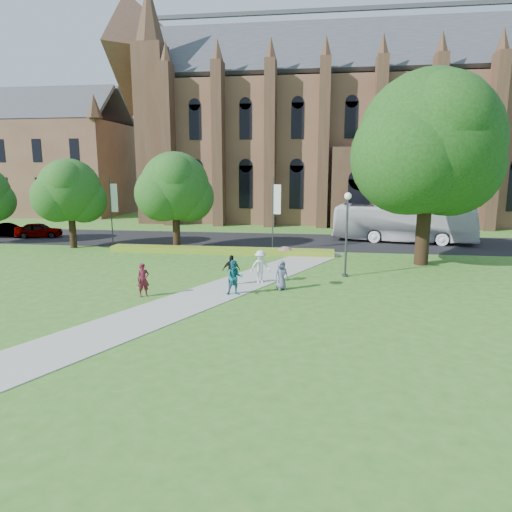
# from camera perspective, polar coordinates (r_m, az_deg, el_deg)

# --- Properties ---
(ground) EXTENTS (160.00, 160.00, 0.00)m
(ground) POSITION_cam_1_polar(r_m,az_deg,el_deg) (23.65, -6.68, -5.57)
(ground) COLOR #35681F
(ground) RESTS_ON ground
(road) EXTENTS (160.00, 10.00, 0.02)m
(road) POSITION_cam_1_polar(r_m,az_deg,el_deg) (42.85, 0.09, 1.94)
(road) COLOR black
(road) RESTS_ON ground
(footpath) EXTENTS (15.58, 28.54, 0.04)m
(footpath) POSITION_cam_1_polar(r_m,az_deg,el_deg) (24.58, -6.09, -4.88)
(footpath) COLOR #B2B2A8
(footpath) RESTS_ON ground
(flower_hedge) EXTENTS (18.00, 1.40, 0.45)m
(flower_hedge) POSITION_cam_1_polar(r_m,az_deg,el_deg) (36.57, -4.50, 0.70)
(flower_hedge) COLOR #A2AB22
(flower_hedge) RESTS_ON ground
(cathedral) EXTENTS (52.60, 18.25, 28.00)m
(cathedral) POSITION_cam_1_polar(r_m,az_deg,el_deg) (62.11, 12.35, 16.48)
(cathedral) COLOR brown
(cathedral) RESTS_ON ground
(building_west) EXTENTS (22.00, 14.00, 18.30)m
(building_west) POSITION_cam_1_polar(r_m,az_deg,el_deg) (75.38, -24.43, 11.87)
(building_west) COLOR brown
(building_west) RESTS_ON ground
(streetlamp) EXTENTS (0.44, 0.44, 5.24)m
(streetlamp) POSITION_cam_1_polar(r_m,az_deg,el_deg) (28.67, 11.29, 3.91)
(streetlamp) COLOR #38383D
(streetlamp) RESTS_ON ground
(large_tree) EXTENTS (9.60, 9.60, 13.20)m
(large_tree) POSITION_cam_1_polar(r_m,az_deg,el_deg) (33.73, 20.82, 13.08)
(large_tree) COLOR #332114
(large_tree) RESTS_ON ground
(street_tree_0) EXTENTS (5.20, 5.20, 7.50)m
(street_tree_0) POSITION_cam_1_polar(r_m,az_deg,el_deg) (41.58, -22.28, 7.61)
(street_tree_0) COLOR #332114
(street_tree_0) RESTS_ON ground
(street_tree_1) EXTENTS (5.60, 5.60, 8.05)m
(street_tree_1) POSITION_cam_1_polar(r_m,az_deg,el_deg) (38.33, -10.09, 8.55)
(street_tree_1) COLOR #332114
(street_tree_1) RESTS_ON ground
(banner_pole_0) EXTENTS (0.70, 0.10, 6.00)m
(banner_pole_0) POSITION_cam_1_polar(r_m,az_deg,el_deg) (37.45, 2.29, 5.85)
(banner_pole_0) COLOR #38383D
(banner_pole_0) RESTS_ON ground
(banner_pole_1) EXTENTS (0.70, 0.10, 6.00)m
(banner_pole_1) POSITION_cam_1_polar(r_m,az_deg,el_deg) (41.28, -17.54, 5.82)
(banner_pole_1) COLOR #38383D
(banner_pole_1) RESTS_ON ground
(tour_coach) EXTENTS (12.90, 4.95, 3.51)m
(tour_coach) POSITION_cam_1_polar(r_m,az_deg,el_deg) (43.88, 17.90, 3.95)
(tour_coach) COLOR silver
(tour_coach) RESTS_ON road
(car_0) EXTENTS (4.57, 2.78, 1.46)m
(car_0) POSITION_cam_1_polar(r_m,az_deg,el_deg) (49.55, -25.50, 2.96)
(car_0) COLOR gray
(car_0) RESTS_ON road
(car_1) EXTENTS (4.18, 1.75, 1.34)m
(car_1) POSITION_cam_1_polar(r_m,az_deg,el_deg) (51.17, -28.63, 2.84)
(car_1) COLOR gray
(car_1) RESTS_ON road
(pedestrian_0) EXTENTS (0.76, 0.72, 1.76)m
(pedestrian_0) POSITION_cam_1_polar(r_m,az_deg,el_deg) (24.72, -13.92, -2.90)
(pedestrian_0) COLOR #591422
(pedestrian_0) RESTS_ON footpath
(pedestrian_1) EXTENTS (1.04, 0.89, 1.86)m
(pedestrian_1) POSITION_cam_1_polar(r_m,az_deg,el_deg) (24.27, -2.70, -2.71)
(pedestrian_1) COLOR #176875
(pedestrian_1) RESTS_ON footpath
(pedestrian_2) EXTENTS (1.44, 1.19, 1.93)m
(pedestrian_2) POSITION_cam_1_polar(r_m,az_deg,el_deg) (26.76, 0.55, -1.34)
(pedestrian_2) COLOR silver
(pedestrian_2) RESTS_ON footpath
(pedestrian_3) EXTENTS (1.12, 0.83, 1.76)m
(pedestrian_3) POSITION_cam_1_polar(r_m,az_deg,el_deg) (26.31, -3.11, -1.76)
(pedestrian_3) COLOR black
(pedestrian_3) RESTS_ON footpath
(pedestrian_4) EXTENTS (0.94, 0.83, 1.62)m
(pedestrian_4) POSITION_cam_1_polar(r_m,az_deg,el_deg) (25.40, 3.19, -2.38)
(pedestrian_4) COLOR slate
(pedestrian_4) RESTS_ON footpath
(parasol) EXTENTS (1.04, 1.04, 0.70)m
(parasol) POSITION_cam_1_polar(r_m,az_deg,el_deg) (25.25, 3.65, 0.22)
(parasol) COLOR #F0A9B4
(parasol) RESTS_ON pedestrian_4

